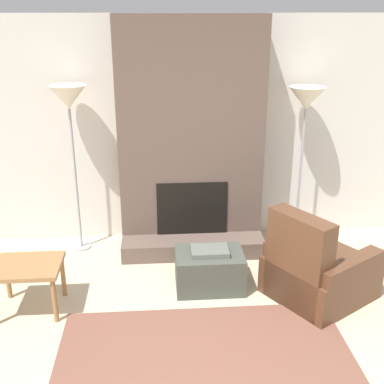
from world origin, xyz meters
TOP-DOWN VIEW (x-y plane):
  - wall_back at (0.00, 3.04)m, footprint 6.97×0.06m
  - fireplace at (0.00, 2.79)m, footprint 1.61×0.74m
  - ottoman at (0.11, 1.76)m, footprint 0.67×0.47m
  - armchair at (1.11, 1.50)m, footprint 1.18×1.15m
  - side_table at (-1.59, 1.50)m, footprint 0.61×0.51m
  - floor_lamp_left at (-1.30, 2.73)m, footprint 0.40×0.40m
  - floor_lamp_right at (1.27, 2.73)m, footprint 0.40×0.40m
  - area_rug at (-0.04, 0.74)m, footprint 2.40×1.27m

SIDE VIEW (x-z plane):
  - area_rug at x=-0.04m, z-range 0.00..0.01m
  - ottoman at x=0.11m, z-range -0.02..0.41m
  - armchair at x=1.11m, z-range -0.19..0.74m
  - side_table at x=-1.59m, z-range 0.16..0.64m
  - fireplace at x=0.00m, z-range -0.08..2.52m
  - wall_back at x=0.00m, z-range 0.00..2.60m
  - floor_lamp_right at x=1.27m, z-range 0.74..2.58m
  - floor_lamp_left at x=-1.30m, z-range 0.76..2.65m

